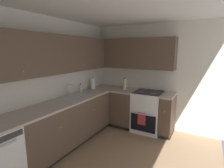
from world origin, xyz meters
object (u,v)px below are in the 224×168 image
Objects in this scene: soap_bottle at (81,88)px; oil_bottle at (125,84)px; oven_range at (148,111)px; paper_towel_roll at (93,83)px.

oil_bottle is (0.71, -0.74, 0.05)m from soap_bottle.
soap_bottle is (-0.73, 1.32, 0.53)m from oven_range.
paper_towel_roll is (0.43, -0.02, 0.04)m from soap_bottle.
soap_bottle is 0.64× the size of paper_towel_roll.
soap_bottle is at bearing 119.04° from oven_range.
oil_bottle is (-0.02, 0.58, 0.57)m from oven_range.
soap_bottle is 1.03m from oil_bottle.
paper_towel_roll is (-0.30, 1.30, 0.57)m from oven_range.
soap_bottle reaches higher than oven_range.
oil_bottle is (0.28, -0.72, 0.01)m from paper_towel_roll.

